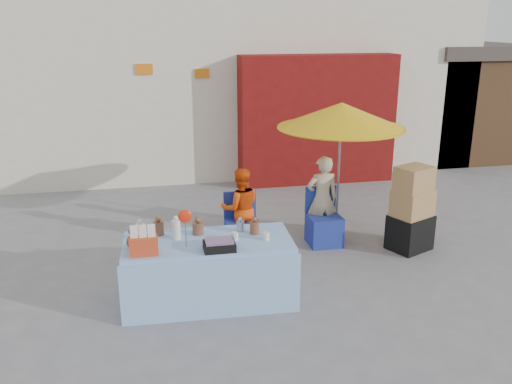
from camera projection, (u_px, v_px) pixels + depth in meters
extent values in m
plane|color=slate|center=(252.00, 279.00, 7.10)|extent=(80.00, 80.00, 0.00)
cube|color=silver|center=(194.00, 64.00, 12.95)|extent=(12.00, 5.00, 4.50)
cube|color=maroon|center=(317.00, 120.00, 11.06)|extent=(3.20, 0.60, 2.60)
cube|color=#4C331E|center=(458.00, 105.00, 13.60)|extent=(2.60, 3.00, 2.40)
cube|color=#3F3833|center=(464.00, 50.00, 13.19)|extent=(2.80, 3.20, 0.30)
cube|color=orange|center=(144.00, 69.00, 10.34)|extent=(0.32, 0.04, 0.20)
cube|color=orange|center=(202.00, 73.00, 10.58)|extent=(0.28, 0.04, 0.18)
cube|color=#97BBF2|center=(209.00, 270.00, 6.47)|extent=(2.01, 0.97, 0.78)
cube|color=#97BBF2|center=(212.00, 290.00, 6.05)|extent=(2.02, 0.12, 0.73)
cube|color=#97BBF2|center=(206.00, 256.00, 6.91)|extent=(2.02, 0.12, 0.73)
cylinder|color=silver|center=(141.00, 232.00, 6.35)|extent=(0.12, 0.12, 0.19)
cylinder|color=brown|center=(159.00, 228.00, 6.48)|extent=(0.13, 0.13, 0.17)
cylinder|color=silver|center=(176.00, 229.00, 6.36)|extent=(0.11, 0.11, 0.23)
cylinder|color=brown|center=(198.00, 228.00, 6.51)|extent=(0.14, 0.14, 0.15)
cylinder|color=#B2B2B7|center=(240.00, 226.00, 6.61)|extent=(0.10, 0.10, 0.12)
cylinder|color=brown|center=(254.00, 228.00, 6.52)|extent=(0.12, 0.12, 0.16)
cylinder|color=silver|center=(235.00, 236.00, 6.34)|extent=(0.09, 0.09, 0.09)
cylinder|color=silver|center=(266.00, 236.00, 6.35)|extent=(0.09, 0.09, 0.09)
sphere|color=brown|center=(133.00, 242.00, 6.10)|extent=(0.16, 0.16, 0.16)
ellipsoid|color=red|center=(185.00, 216.00, 6.06)|extent=(0.16, 0.06, 0.16)
cube|color=#C33D1D|center=(144.00, 246.00, 5.92)|extent=(0.32, 0.16, 0.21)
cube|color=black|center=(219.00, 246.00, 6.06)|extent=(0.36, 0.26, 0.09)
cube|color=navy|center=(243.00, 236.00, 7.91)|extent=(0.48, 0.46, 0.45)
cube|color=navy|center=(240.00, 204.00, 7.98)|extent=(0.48, 0.04, 0.40)
cube|color=navy|center=(324.00, 230.00, 8.15)|extent=(0.48, 0.46, 0.45)
cube|color=navy|center=(321.00, 199.00, 8.23)|extent=(0.48, 0.04, 0.40)
imported|color=#E8490C|center=(241.00, 208.00, 7.93)|extent=(0.59, 0.46, 1.22)
imported|color=tan|center=(322.00, 199.00, 8.16)|extent=(0.49, 0.32, 1.34)
cylinder|color=gray|center=(339.00, 174.00, 8.25)|extent=(0.04, 0.04, 2.00)
cone|color=#E3AC0B|center=(341.00, 115.00, 7.98)|extent=(1.90, 1.90, 0.38)
cylinder|color=#E3AC0B|center=(341.00, 127.00, 8.04)|extent=(1.90, 1.90, 0.02)
cube|color=black|center=(410.00, 232.00, 7.97)|extent=(0.71, 0.66, 0.52)
cube|color=#AB8A4D|center=(412.00, 203.00, 7.83)|extent=(0.66, 0.60, 0.39)
cube|color=#AB8A4D|center=(414.00, 179.00, 7.69)|extent=(0.61, 0.54, 0.35)
ellipsoid|color=yellow|center=(179.00, 297.00, 6.31)|extent=(0.74, 0.61, 0.32)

